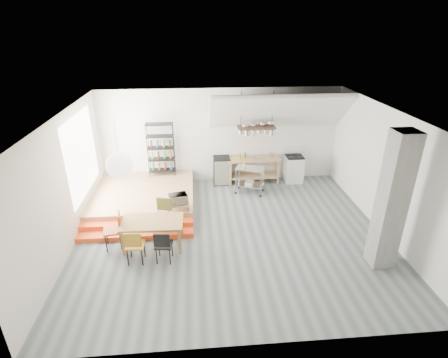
{
  "coord_description": "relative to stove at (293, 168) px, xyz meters",
  "views": [
    {
      "loc": [
        -0.86,
        -7.79,
        5.17
      ],
      "look_at": [
        -0.13,
        0.8,
        1.24
      ],
      "focal_mm": 28.0,
      "sensor_mm": 36.0,
      "label": 1
    }
  ],
  "objects": [
    {
      "name": "chair_mustard",
      "position": [
        -4.83,
        -4.19,
        0.05
      ],
      "size": [
        0.42,
        0.42,
        0.89
      ],
      "rotation": [
        0.0,
        0.0,
        3.1
      ],
      "color": "#C28821",
      "rests_on": "ground"
    },
    {
      "name": "step_upper",
      "position": [
        -5.0,
        -2.76,
        -0.35
      ],
      "size": [
        3.0,
        0.35,
        0.27
      ],
      "primitive_type": "cube",
      "color": "#E84D1B",
      "rests_on": "ground"
    },
    {
      "name": "microwave_shelf",
      "position": [
        -3.9,
        -2.41,
        0.07
      ],
      "size": [
        0.6,
        0.4,
        0.16
      ],
      "color": "#A07F50",
      "rests_on": "platform"
    },
    {
      "name": "wire_shelving",
      "position": [
        -4.5,
        0.04,
        0.85
      ],
      "size": [
        0.88,
        0.38,
        1.8
      ],
      "color": "black",
      "rests_on": "platform"
    },
    {
      "name": "floor",
      "position": [
        -2.5,
        -3.16,
        -0.48
      ],
      "size": [
        8.0,
        8.0,
        0.0
      ],
      "primitive_type": "plane",
      "color": "#545F61",
      "rests_on": "ground"
    },
    {
      "name": "concrete_column",
      "position": [
        0.8,
        -4.66,
        1.12
      ],
      "size": [
        0.5,
        0.5,
        3.2
      ],
      "primitive_type": "cube",
      "color": "slate",
      "rests_on": "ground"
    },
    {
      "name": "ceiling",
      "position": [
        -2.5,
        -3.16,
        2.72
      ],
      "size": [
        8.0,
        7.0,
        0.02
      ],
      "primitive_type": "cube",
      "color": "white",
      "rests_on": "wall_back"
    },
    {
      "name": "wall_right",
      "position": [
        1.5,
        -3.16,
        1.12
      ],
      "size": [
        0.04,
        7.0,
        3.2
      ],
      "primitive_type": "cube",
      "color": "silver",
      "rests_on": "ground"
    },
    {
      "name": "microwave",
      "position": [
        -3.9,
        -2.41,
        0.22
      ],
      "size": [
        0.57,
        0.46,
        0.28
      ],
      "primitive_type": "imported",
      "rotation": [
        0.0,
        0.0,
        0.25
      ],
      "color": "beige",
      "rests_on": "microwave_shelf"
    },
    {
      "name": "pot_rack",
      "position": [
        -1.37,
        -0.23,
        1.5
      ],
      "size": [
        1.2,
        0.5,
        1.43
      ],
      "color": "#392617",
      "rests_on": "ceiling"
    },
    {
      "name": "mini_fridge",
      "position": [
        -2.5,
        0.04,
        -0.01
      ],
      "size": [
        0.55,
        0.55,
        0.94
      ],
      "primitive_type": "cube",
      "color": "black",
      "rests_on": "ground"
    },
    {
      "name": "platform",
      "position": [
        -5.0,
        -1.16,
        -0.28
      ],
      "size": [
        3.0,
        3.0,
        0.4
      ],
      "primitive_type": "cube",
      "color": "#A07F50",
      "rests_on": "ground"
    },
    {
      "name": "paper_lantern",
      "position": [
        -5.09,
        -3.5,
        1.72
      ],
      "size": [
        0.6,
        0.6,
        0.6
      ],
      "primitive_type": "sphere",
      "color": "white",
      "rests_on": "ceiling"
    },
    {
      "name": "bowl",
      "position": [
        -1.37,
        -0.06,
        0.46
      ],
      "size": [
        0.27,
        0.27,
        0.06
      ],
      "primitive_type": "imported",
      "rotation": [
        0.0,
        0.0,
        0.22
      ],
      "color": "silver",
      "rests_on": "kitchen_counter"
    },
    {
      "name": "kitchen_counter",
      "position": [
        -1.4,
        -0.01,
        0.15
      ],
      "size": [
        1.8,
        0.6,
        0.91
      ],
      "color": "#A07F50",
      "rests_on": "ground"
    },
    {
      "name": "chair_olive",
      "position": [
        -4.27,
        -2.85,
        0.07
      ],
      "size": [
        0.5,
        0.5,
        0.93
      ],
      "rotation": [
        0.0,
        0.0,
        -0.21
      ],
      "color": "olive",
      "rests_on": "ground"
    },
    {
      "name": "chair_red",
      "position": [
        -5.39,
        -3.48,
        0.08
      ],
      "size": [
        0.49,
        0.49,
        0.94
      ],
      "rotation": [
        0.0,
        0.0,
        -1.4
      ],
      "color": "#A94818",
      "rests_on": "ground"
    },
    {
      "name": "stove",
      "position": [
        0.0,
        0.0,
        0.0
      ],
      "size": [
        0.6,
        0.6,
        1.18
      ],
      "color": "white",
      "rests_on": "ground"
    },
    {
      "name": "window_pane",
      "position": [
        -6.48,
        -1.66,
        1.32
      ],
      "size": [
        0.02,
        2.5,
        2.2
      ],
      "primitive_type": "cube",
      "color": "white",
      "rests_on": "wall_left"
    },
    {
      "name": "wall_back",
      "position": [
        -2.5,
        0.34,
        1.12
      ],
      "size": [
        8.0,
        0.04,
        3.2
      ],
      "primitive_type": "cube",
      "color": "silver",
      "rests_on": "ground"
    },
    {
      "name": "slope_ceiling",
      "position": [
        -0.7,
        -0.26,
        2.07
      ],
      "size": [
        4.4,
        1.44,
        1.32
      ],
      "primitive_type": "cube",
      "rotation": [
        -0.73,
        0.0,
        0.0
      ],
      "color": "white",
      "rests_on": "wall_back"
    },
    {
      "name": "wall_left",
      "position": [
        -6.5,
        -3.16,
        1.12
      ],
      "size": [
        0.04,
        7.0,
        3.2
      ],
      "primitive_type": "cube",
      "color": "silver",
      "rests_on": "ground"
    },
    {
      "name": "dining_table",
      "position": [
        -4.49,
        -3.52,
        0.15
      ],
      "size": [
        1.51,
        0.88,
        0.71
      ],
      "rotation": [
        0.0,
        0.0,
        -0.03
      ],
      "color": "olive",
      "rests_on": "ground"
    },
    {
      "name": "rolling_cart",
      "position": [
        -1.66,
        -0.79,
        0.09
      ],
      "size": [
        1.0,
        0.77,
        0.88
      ],
      "rotation": [
        0.0,
        0.0,
        -0.37
      ],
      "color": "silver",
      "rests_on": "ground"
    },
    {
      "name": "chair_black",
      "position": [
        -4.19,
        -4.2,
        0.02
      ],
      "size": [
        0.43,
        0.43,
        0.84
      ],
      "rotation": [
        0.0,
        0.0,
        3.03
      ],
      "color": "black",
      "rests_on": "ground"
    },
    {
      "name": "step_lower",
      "position": [
        -5.0,
        -3.11,
        -0.41
      ],
      "size": [
        3.0,
        0.35,
        0.13
      ],
      "primitive_type": "cube",
      "color": "#E84D1B",
      "rests_on": "ground"
    }
  ]
}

